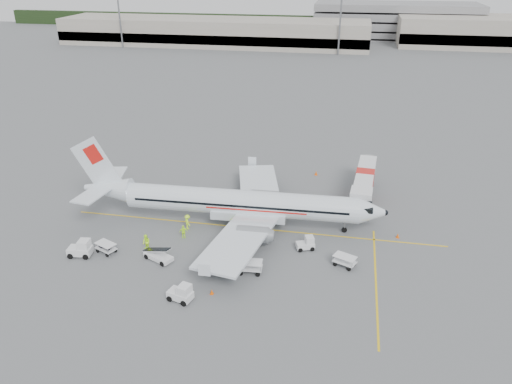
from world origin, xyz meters
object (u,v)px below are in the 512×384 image
Objects in this scene: jet_bridge at (364,185)px; tug_aft at (80,248)px; tug_fore at (305,243)px; aircraft at (241,187)px; tug_mid at (180,292)px; belt_loader at (158,250)px.

tug_aft is at bearing -141.73° from jet_bridge.
tug_aft is (-23.48, -5.88, 0.20)m from tug_fore.
aircraft is at bearing 132.94° from tug_fore.
aircraft is 9.95m from tug_fore.
tug_aft is at bearing 174.15° from tug_fore.
tug_mid is at bearing -101.22° from aircraft.
tug_fore is at bearing -29.08° from aircraft.
belt_loader is 1.75× the size of tug_aft.
belt_loader is (-21.22, -18.95, -0.86)m from jet_bridge.
aircraft is 8.33× the size of belt_loader.
jet_bridge is 7.91× the size of tug_fore.
tug_aft reaches higher than tug_fore.
jet_bridge is (14.27, 9.74, -2.92)m from aircraft.
jet_bridge is 6.28× the size of tug_aft.
aircraft is at bearing 77.72° from belt_loader.
tug_mid is 13.99m from tug_aft.
belt_loader is 2.21× the size of tug_fore.
jet_bridge is at bearing 71.32° from tug_mid.
tug_fore is at bearing 61.79° from tug_mid.
tug_mid is (4.45, -6.05, -0.29)m from belt_loader.
jet_bridge is at bearing 45.86° from tug_fore.
jet_bridge is 6.77× the size of tug_mid.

